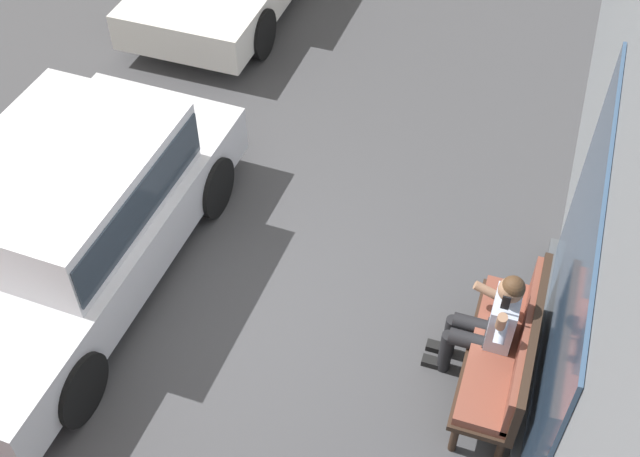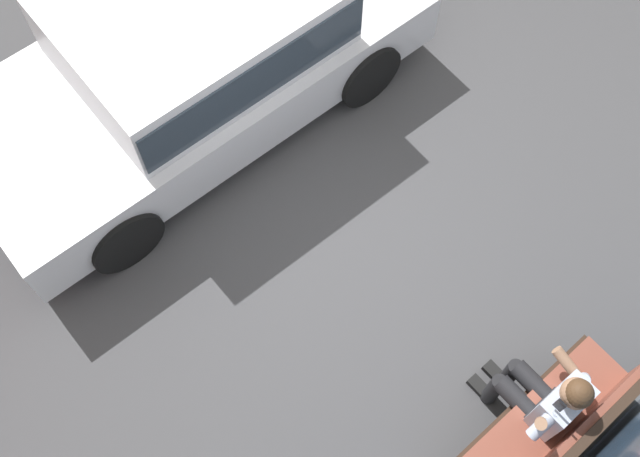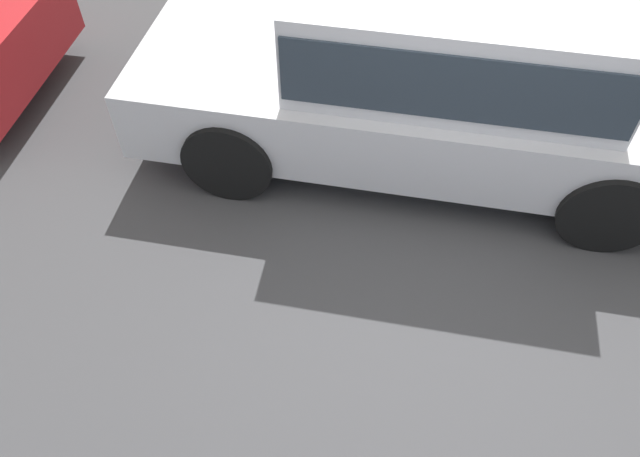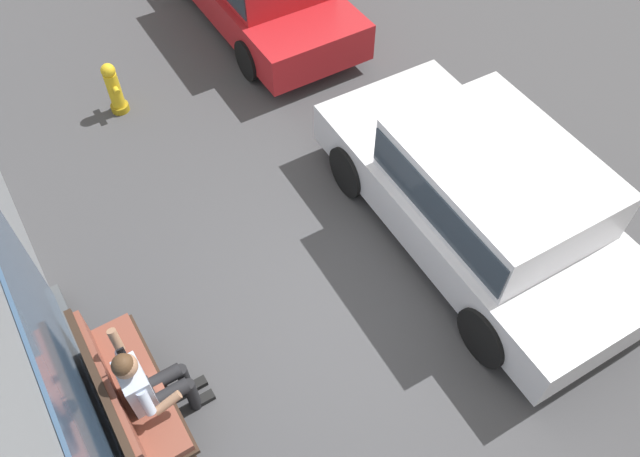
{
  "view_description": "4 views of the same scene",
  "coord_description": "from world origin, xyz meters",
  "views": [
    {
      "loc": [
        4.4,
        2.6,
        6.36
      ],
      "look_at": [
        -0.39,
        0.99,
        1.0
      ],
      "focal_mm": 45.0,
      "sensor_mm": 36.0,
      "label": 1
    },
    {
      "loc": [
        2.09,
        2.6,
        6.54
      ],
      "look_at": [
        0.32,
        0.57,
        0.77
      ],
      "focal_mm": 45.0,
      "sensor_mm": 36.0,
      "label": 2
    },
    {
      "loc": [
        0.33,
        2.6,
        3.55
      ],
      "look_at": [
        0.67,
        0.43,
        0.92
      ],
      "focal_mm": 35.0,
      "sensor_mm": 36.0,
      "label": 3
    },
    {
      "loc": [
        -2.9,
        2.6,
        6.14
      ],
      "look_at": [
        0.5,
        0.47,
        0.97
      ],
      "focal_mm": 35.0,
      "sensor_mm": 36.0,
      "label": 4
    }
  ],
  "objects": [
    {
      "name": "ground_plane",
      "position": [
        0.0,
        0.0,
        0.0
      ],
      "size": [
        60.0,
        60.0,
        0.0
      ],
      "primitive_type": "plane",
      "color": "#424244"
    },
    {
      "name": "bench",
      "position": [
        0.09,
        2.9,
        0.58
      ],
      "size": [
        1.66,
        0.55,
        1.01
      ],
      "color": "#332319",
      "rests_on": "ground_plane"
    },
    {
      "name": "person_on_phone",
      "position": [
        -0.04,
        2.67,
        0.71
      ],
      "size": [
        0.73,
        0.74,
        1.35
      ],
      "color": "black",
      "rests_on": "ground_plane"
    },
    {
      "name": "parked_car_mid",
      "position": [
        0.04,
        -1.45,
        0.82
      ],
      "size": [
        4.42,
        2.12,
        1.49
      ],
      "color": "silver",
      "rests_on": "ground_plane"
    }
  ]
}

